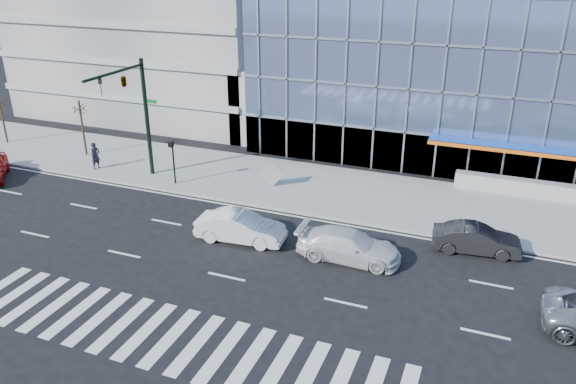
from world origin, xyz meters
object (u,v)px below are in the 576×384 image
Objects in this scene: traffic_signal at (131,93)px; pedestrian at (95,156)px; ped_signal_post at (173,156)px; white_sedan at (241,227)px; street_tree_near at (80,108)px; tilted_panel at (271,173)px; white_suv at (349,246)px; dark_sedan at (477,239)px.

pedestrian is (-4.23, 0.75, -5.04)m from traffic_signal.
white_sedan is at bearing -35.34° from ped_signal_post.
traffic_signal is at bearing -171.48° from ped_signal_post.
white_sedan is at bearing -24.87° from street_tree_near.
street_tree_near reaches higher than tilted_panel.
white_sedan is 15.36m from pedestrian.
white_suv is at bearing -16.44° from traffic_signal.
traffic_signal is 12.40m from white_sedan.
pedestrian is at bearing 62.99° from white_sedan.
white_sedan reaches higher than dark_sedan.
white_sedan is 7.46m from tilted_panel.
traffic_signal is at bearing 58.49° from white_sedan.
traffic_signal reaches higher than dark_sedan.
tilted_panel is at bearing 15.25° from traffic_signal.
white_suv is 4.11× the size of tilted_panel.
traffic_signal is 10.36m from tilted_panel.
dark_sedan is (6.00, 3.16, -0.03)m from white_suv.
pedestrian is at bearing 169.93° from traffic_signal.
dark_sedan is at bearing -27.55° from tilted_panel.
street_tree_near is 0.87× the size of white_sedan.
traffic_signal is 7.96m from street_tree_near.
street_tree_near is 3.25× the size of tilted_panel.
ped_signal_post reaches higher than pedestrian.
white_suv is 10.20m from tilted_panel.
white_sedan is at bearing -90.90° from tilted_panel.
dark_sedan is 13.89m from tilted_panel.
ped_signal_post is 0.67× the size of dark_sedan.
tilted_panel is at bearing -2.03° from street_tree_near.
traffic_signal reaches higher than pedestrian.
ped_signal_post reaches higher than tilted_panel.
ped_signal_post reaches higher than white_sedan.
dark_sedan is 2.31× the size of pedestrian.
white_suv is 2.74× the size of pedestrian.
street_tree_near is (-9.50, 2.56, 1.64)m from ped_signal_post.
white_suv is 6.78m from dark_sedan.
street_tree_near is 0.94× the size of dark_sedan.
tilted_panel is (8.71, 2.37, -5.10)m from traffic_signal.
street_tree_near reaches higher than dark_sedan.
traffic_signal is 1.50× the size of white_suv.
white_suv is 1.09× the size of white_sedan.
street_tree_near is 4.41m from pedestrian.
ped_signal_post is 6.61m from tilted_panel.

